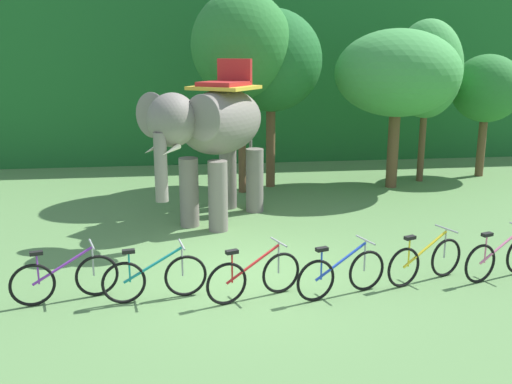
{
  "coord_description": "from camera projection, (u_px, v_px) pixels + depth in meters",
  "views": [
    {
      "loc": [
        -1.13,
        -9.73,
        3.98
      ],
      "look_at": [
        0.27,
        1.0,
        1.3
      ],
      "focal_mm": 40.37,
      "sensor_mm": 36.0,
      "label": 1
    }
  ],
  "objects": [
    {
      "name": "ground_plane",
      "position": [
        248.0,
        275.0,
        10.46
      ],
      "size": [
        80.0,
        80.0,
        0.0
      ],
      "primitive_type": "plane",
      "color": "#567F47"
    },
    {
      "name": "bike_teal",
      "position": [
        155.0,
        277.0,
        9.33
      ],
      "size": [
        1.7,
        0.52,
        0.92
      ],
      "color": "black",
      "rests_on": "ground"
    },
    {
      "name": "tree_center",
      "position": [
        397.0,
        74.0,
        16.39
      ],
      "size": [
        3.57,
        3.57,
        4.58
      ],
      "color": "brown",
      "rests_on": "ground"
    },
    {
      "name": "tree_far_left",
      "position": [
        487.0,
        89.0,
        18.05
      ],
      "size": [
        2.18,
        2.18,
        3.86
      ],
      "color": "brown",
      "rests_on": "ground"
    },
    {
      "name": "bike_purple",
      "position": [
        65.0,
        278.0,
        9.29
      ],
      "size": [
        1.66,
        0.64,
        0.92
      ],
      "color": "black",
      "rests_on": "ground"
    },
    {
      "name": "tree_far_right",
      "position": [
        271.0,
        61.0,
        16.39
      ],
      "size": [
        2.91,
        2.91,
        5.14
      ],
      "color": "brown",
      "rests_on": "ground"
    },
    {
      "name": "bike_yellow",
      "position": [
        425.0,
        261.0,
        10.07
      ],
      "size": [
        1.61,
        0.74,
        0.92
      ],
      "color": "black",
      "rests_on": "ground"
    },
    {
      "name": "bike_pink",
      "position": [
        501.0,
        258.0,
        10.23
      ],
      "size": [
        1.64,
        0.69,
        0.92
      ],
      "color": "black",
      "rests_on": "ground"
    },
    {
      "name": "foliage_hedge",
      "position": [
        208.0,
        74.0,
        22.77
      ],
      "size": [
        36.0,
        6.0,
        6.12
      ],
      "primitive_type": "cube",
      "color": "#1E6028",
      "rests_on": "ground"
    },
    {
      "name": "tree_left",
      "position": [
        242.0,
        46.0,
        15.59
      ],
      "size": [
        2.75,
        2.75,
        5.55
      ],
      "color": "brown",
      "rests_on": "ground"
    },
    {
      "name": "elephant",
      "position": [
        215.0,
        130.0,
        13.18
      ],
      "size": [
        3.35,
        3.98,
        3.78
      ],
      "color": "slate",
      "rests_on": "ground"
    },
    {
      "name": "bike_blue",
      "position": [
        342.0,
        274.0,
        9.49
      ],
      "size": [
        1.64,
        0.68,
        0.92
      ],
      "color": "black",
      "rests_on": "ground"
    },
    {
      "name": "bike_red",
      "position": [
        254.0,
        276.0,
        9.38
      ],
      "size": [
        1.62,
        0.72,
        0.92
      ],
      "color": "black",
      "rests_on": "ground"
    },
    {
      "name": "tree_right",
      "position": [
        427.0,
        70.0,
        17.16
      ],
      "size": [
        2.09,
        2.09,
        4.88
      ],
      "color": "brown",
      "rests_on": "ground"
    }
  ]
}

